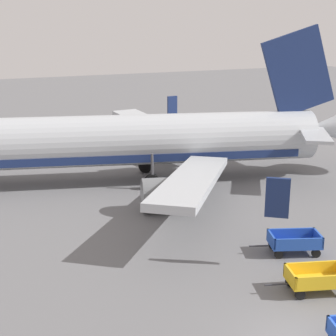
{
  "coord_description": "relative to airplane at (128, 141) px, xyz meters",
  "views": [
    {
      "loc": [
        -11.29,
        -11.27,
        10.83
      ],
      "look_at": [
        2.19,
        14.2,
        2.8
      ],
      "focal_mm": 52.6,
      "sensor_mm": 36.0,
      "label": 1
    }
  ],
  "objects": [
    {
      "name": "baggage_cart_fourth_in_row",
      "position": [
        2.38,
        -15.29,
        -2.45
      ],
      "size": [
        3.54,
        2.3,
        1.07
      ],
      "color": "#234CB2",
      "rests_on": "ground"
    },
    {
      "name": "baggage_cart_third_in_row",
      "position": [
        0.62,
        -18.66,
        -2.45
      ],
      "size": [
        3.58,
        2.21,
        1.07
      ],
      "color": "gold",
      "rests_on": "ground"
    },
    {
      "name": "airplane",
      "position": [
        0.0,
        0.0,
        0.0
      ],
      "size": [
        36.62,
        29.79,
        11.34
      ],
      "color": "#B2B7BC",
      "rests_on": "ground"
    }
  ]
}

